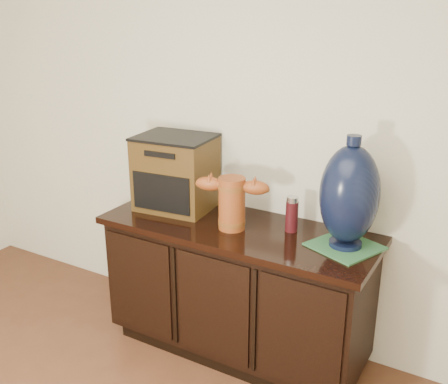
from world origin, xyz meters
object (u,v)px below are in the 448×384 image
Objects in this scene: terracotta_vessel at (232,200)px; sideboard at (237,289)px; lamp_base at (349,195)px; spray_can at (292,214)px; tv_radio at (176,172)px.

sideboard is at bearing 51.68° from terracotta_vessel.
terracotta_vessel reaches higher than sideboard.
lamp_base reaches higher than sideboard.
lamp_base reaches higher than spray_can.
terracotta_vessel is at bearing -156.21° from spray_can.
terracotta_vessel is 0.59m from lamp_base.
terracotta_vessel is 2.09× the size of spray_can.
terracotta_vessel is at bearing -19.55° from tv_radio.
lamp_base reaches higher than tv_radio.
terracotta_vessel is 0.31m from spray_can.
tv_radio is 0.83× the size of lamp_base.
tv_radio is at bearing 150.78° from terracotta_vessel.
tv_radio is at bearing 170.82° from sideboard.
sideboard is at bearing -175.95° from lamp_base.
tv_radio reaches higher than sideboard.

